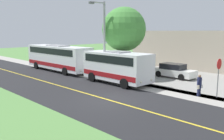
% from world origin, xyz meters
% --- Properties ---
extents(ground_plane, '(120.00, 120.00, 0.00)m').
position_xyz_m(ground_plane, '(0.00, 0.00, 0.00)').
color(ground_plane, '#548442').
extents(road_surface, '(8.00, 100.00, 0.01)m').
position_xyz_m(road_surface, '(0.00, 0.00, 0.00)').
color(road_surface, black).
rests_on(road_surface, ground).
extents(sidewalk, '(2.40, 100.00, 0.01)m').
position_xyz_m(sidewalk, '(-5.20, 0.00, 0.00)').
color(sidewalk, '#9E9991').
rests_on(sidewalk, ground).
extents(parking_lot_surface, '(14.00, 36.00, 0.01)m').
position_xyz_m(parking_lot_surface, '(-12.40, 3.00, 0.00)').
color(parking_lot_surface, gray).
rests_on(parking_lot_surface, ground).
extents(road_centre_line, '(0.16, 100.00, 0.00)m').
position_xyz_m(road_centre_line, '(0.00, 0.00, 0.01)').
color(road_centre_line, gold).
rests_on(road_centre_line, ground).
extents(shuttle_bus_front, '(2.80, 6.98, 3.00)m').
position_xyz_m(shuttle_bus_front, '(-4.57, -3.50, 1.65)').
color(shuttle_bus_front, white).
rests_on(shuttle_bus_front, ground).
extents(transit_bus_rear, '(2.71, 10.77, 3.16)m').
position_xyz_m(transit_bus_rear, '(-4.53, -13.55, 1.74)').
color(transit_bus_rear, white).
rests_on(transit_bus_rear, ground).
extents(pedestrian_with_bags, '(0.72, 0.34, 1.63)m').
position_xyz_m(pedestrian_with_bags, '(-5.62, 4.12, 0.87)').
color(pedestrian_with_bags, '#1E2347').
rests_on(pedestrian_with_bags, ground).
extents(stop_sign, '(0.76, 0.07, 2.88)m').
position_xyz_m(stop_sign, '(-6.10, 5.28, 1.96)').
color(stop_sign, slate).
rests_on(stop_sign, ground).
extents(street_light_pole, '(1.97, 0.24, 7.68)m').
position_xyz_m(street_light_pole, '(-4.87, -5.69, 4.25)').
color(street_light_pole, '#9E9EA3').
rests_on(street_light_pole, ground).
extents(parked_car_near, '(2.04, 4.41, 1.45)m').
position_xyz_m(parked_car_near, '(-10.88, -1.26, 0.69)').
color(parked_car_near, white).
rests_on(parked_car_near, ground).
extents(tree_curbside, '(4.59, 4.59, 7.33)m').
position_xyz_m(tree_curbside, '(-7.40, -5.26, 5.02)').
color(tree_curbside, '#4C3826').
rests_on(tree_curbside, ground).
extents(commercial_building, '(10.00, 21.17, 4.90)m').
position_xyz_m(commercial_building, '(-21.40, -1.19, 2.45)').
color(commercial_building, '#B7A893').
rests_on(commercial_building, ground).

